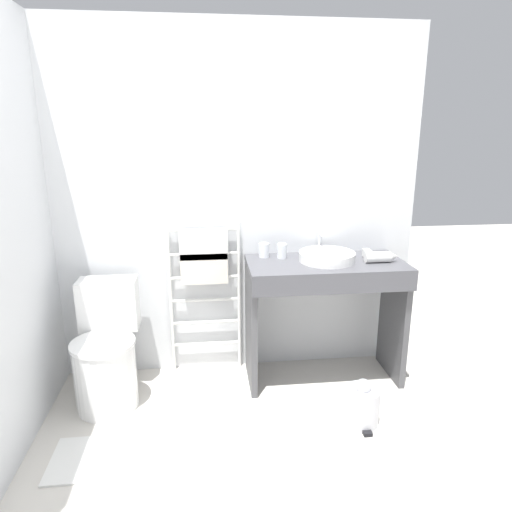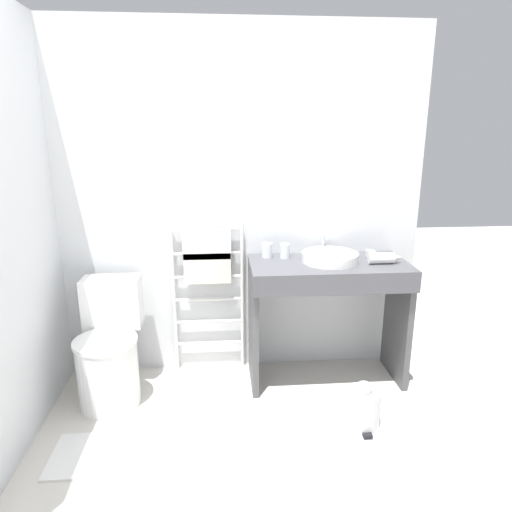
{
  "view_description": "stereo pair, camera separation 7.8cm",
  "coord_description": "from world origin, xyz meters",
  "px_view_note": "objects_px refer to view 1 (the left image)",
  "views": [
    {
      "loc": [
        -0.17,
        -1.59,
        1.7
      ],
      "look_at": [
        0.09,
        0.76,
        1.03
      ],
      "focal_mm": 32.0,
      "sensor_mm": 36.0,
      "label": 1
    },
    {
      "loc": [
        -0.1,
        -1.6,
        1.7
      ],
      "look_at": [
        0.09,
        0.76,
        1.03
      ],
      "focal_mm": 32.0,
      "sensor_mm": 36.0,
      "label": 2
    }
  ],
  "objects_px": {
    "cup_near_wall": "(264,250)",
    "trash_bin": "(362,405)",
    "toilet": "(106,354)",
    "towel_radiator": "(204,269)",
    "sink_basin": "(327,256)",
    "hair_dryer": "(379,256)",
    "cup_near_edge": "(282,251)"
  },
  "relations": [
    {
      "from": "sink_basin",
      "to": "cup_near_edge",
      "type": "relative_size",
      "value": 3.72
    },
    {
      "from": "towel_radiator",
      "to": "trash_bin",
      "type": "height_order",
      "value": "towel_radiator"
    },
    {
      "from": "cup_near_wall",
      "to": "sink_basin",
      "type": "bearing_deg",
      "value": -19.95
    },
    {
      "from": "towel_radiator",
      "to": "cup_near_edge",
      "type": "bearing_deg",
      "value": -7.76
    },
    {
      "from": "cup_near_edge",
      "to": "trash_bin",
      "type": "xyz_separation_m",
      "value": [
        0.38,
        -0.67,
        -0.77
      ]
    },
    {
      "from": "sink_basin",
      "to": "trash_bin",
      "type": "bearing_deg",
      "value": -80.33
    },
    {
      "from": "toilet",
      "to": "sink_basin",
      "type": "xyz_separation_m",
      "value": [
        1.43,
        0.14,
        0.56
      ]
    },
    {
      "from": "towel_radiator",
      "to": "trash_bin",
      "type": "distance_m",
      "value": 1.33
    },
    {
      "from": "cup_near_wall",
      "to": "cup_near_edge",
      "type": "xyz_separation_m",
      "value": [
        0.12,
        -0.04,
        0.0
      ]
    },
    {
      "from": "towel_radiator",
      "to": "trash_bin",
      "type": "bearing_deg",
      "value": -39.29
    },
    {
      "from": "cup_near_edge",
      "to": "hair_dryer",
      "type": "relative_size",
      "value": 0.44
    },
    {
      "from": "sink_basin",
      "to": "hair_dryer",
      "type": "height_order",
      "value": "hair_dryer"
    },
    {
      "from": "cup_near_edge",
      "to": "hair_dryer",
      "type": "height_order",
      "value": "cup_near_edge"
    },
    {
      "from": "towel_radiator",
      "to": "cup_near_edge",
      "type": "distance_m",
      "value": 0.55
    },
    {
      "from": "towel_radiator",
      "to": "sink_basin",
      "type": "xyz_separation_m",
      "value": [
        0.81,
        -0.18,
        0.12
      ]
    },
    {
      "from": "cup_near_wall",
      "to": "trash_bin",
      "type": "height_order",
      "value": "cup_near_wall"
    },
    {
      "from": "trash_bin",
      "to": "sink_basin",
      "type": "bearing_deg",
      "value": 99.67
    },
    {
      "from": "sink_basin",
      "to": "cup_near_edge",
      "type": "xyz_separation_m",
      "value": [
        -0.28,
        0.11,
        0.02
      ]
    },
    {
      "from": "toilet",
      "to": "cup_near_wall",
      "type": "distance_m",
      "value": 1.22
    },
    {
      "from": "cup_near_wall",
      "to": "toilet",
      "type": "bearing_deg",
      "value": -164.82
    },
    {
      "from": "towel_radiator",
      "to": "hair_dryer",
      "type": "bearing_deg",
      "value": -11.55
    },
    {
      "from": "hair_dryer",
      "to": "cup_near_wall",
      "type": "bearing_deg",
      "value": 164.96
    },
    {
      "from": "toilet",
      "to": "sink_basin",
      "type": "bearing_deg",
      "value": 5.39
    },
    {
      "from": "toilet",
      "to": "hair_dryer",
      "type": "relative_size",
      "value": 3.41
    },
    {
      "from": "sink_basin",
      "to": "hair_dryer",
      "type": "relative_size",
      "value": 1.64
    },
    {
      "from": "cup_near_edge",
      "to": "trash_bin",
      "type": "bearing_deg",
      "value": -60.5
    },
    {
      "from": "sink_basin",
      "to": "cup_near_wall",
      "type": "height_order",
      "value": "cup_near_wall"
    },
    {
      "from": "cup_near_edge",
      "to": "trash_bin",
      "type": "distance_m",
      "value": 1.09
    },
    {
      "from": "cup_near_wall",
      "to": "trash_bin",
      "type": "distance_m",
      "value": 1.16
    },
    {
      "from": "toilet",
      "to": "trash_bin",
      "type": "bearing_deg",
      "value": -15.4
    },
    {
      "from": "sink_basin",
      "to": "cup_near_edge",
      "type": "distance_m",
      "value": 0.3
    },
    {
      "from": "trash_bin",
      "to": "toilet",
      "type": "bearing_deg",
      "value": 164.6
    }
  ]
}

